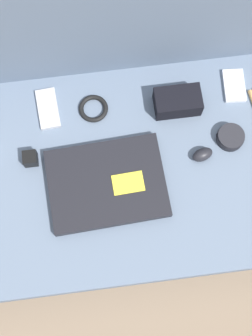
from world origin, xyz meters
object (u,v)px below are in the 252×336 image
object	(u,v)px
camera_pouch	(178,102)
phone_silver	(48,109)
speaker_puck	(231,137)
computer_mouse	(202,155)
phone_black	(234,86)
laptop	(107,184)
charger_brick	(30,159)

from	to	relation	value
camera_pouch	phone_silver	bearing A→B (deg)	174.39
speaker_puck	camera_pouch	distance (m)	0.19
computer_mouse	phone_black	size ratio (longest dim) A/B	0.64
phone_black	camera_pouch	xyz separation A→B (m)	(-0.19, -0.04, 0.03)
laptop	speaker_puck	size ratio (longest dim) A/B	4.19
camera_pouch	phone_black	bearing A→B (deg)	12.63
laptop	camera_pouch	world-z (taller)	camera_pouch
speaker_puck	charger_brick	bearing A→B (deg)	179.34
phone_silver	charger_brick	world-z (taller)	charger_brick
laptop	speaker_puck	world-z (taller)	laptop
phone_silver	charger_brick	bearing A→B (deg)	-115.67
laptop	phone_silver	bearing A→B (deg)	117.68
laptop	speaker_puck	bearing A→B (deg)	11.39
laptop	camera_pouch	bearing A→B (deg)	40.01
laptop	camera_pouch	xyz separation A→B (m)	(0.24, 0.22, 0.02)
laptop	charger_brick	xyz separation A→B (m)	(-0.22, 0.10, 0.01)
speaker_puck	phone_silver	bearing A→B (deg)	162.90
computer_mouse	laptop	bearing A→B (deg)	173.45
laptop	phone_black	distance (m)	0.50
phone_silver	camera_pouch	size ratio (longest dim) A/B	0.96
phone_silver	phone_black	size ratio (longest dim) A/B	1.20
phone_silver	phone_black	bearing A→B (deg)	-3.75
computer_mouse	phone_black	bearing A→B (deg)	40.20
speaker_puck	camera_pouch	bearing A→B (deg)	138.42
phone_black	phone_silver	bearing A→B (deg)	-175.59
laptop	phone_black	xyz separation A→B (m)	(0.43, 0.26, -0.01)
laptop	computer_mouse	bearing A→B (deg)	7.48
computer_mouse	speaker_puck	distance (m)	0.10
phone_black	charger_brick	size ratio (longest dim) A/B	2.58
laptop	speaker_puck	distance (m)	0.40
speaker_puck	phone_black	distance (m)	0.17
laptop	phone_black	world-z (taller)	laptop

